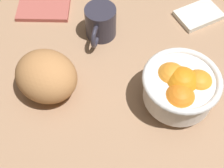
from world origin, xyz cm
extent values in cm
cube|color=#A47D5E|center=(0.00, 0.00, -1.50)|extent=(80.18, 66.81, 3.00)
cylinder|color=white|center=(13.22, -12.88, 1.10)|extent=(8.37, 8.37, 2.20)
cylinder|color=white|center=(13.22, -12.88, 5.94)|extent=(17.08, 17.08, 7.48)
torus|color=white|center=(13.22, -12.88, 9.68)|extent=(18.68, 18.68, 1.60)
sphere|color=orange|center=(17.18, -12.71, 7.59)|extent=(7.28, 7.28, 7.28)
sphere|color=orange|center=(10.85, -11.13, 7.65)|extent=(7.65, 7.65, 7.65)
sphere|color=orange|center=(12.44, -17.13, 7.67)|extent=(7.72, 7.72, 7.72)
sphere|color=orange|center=(13.22, -12.88, 7.80)|extent=(8.48, 8.48, 8.48)
ellipsoid|color=#B97D4A|center=(-19.35, -10.55, 5.75)|extent=(20.94, 20.21, 11.50)
cube|color=silver|center=(22.09, 17.35, 0.77)|extent=(15.85, 14.32, 1.53)
cube|color=#AD524A|center=(-25.52, 18.89, 0.64)|extent=(16.06, 12.08, 1.28)
cylinder|color=#2E2B39|center=(-7.17, 9.37, 4.67)|extent=(8.81, 8.81, 9.33)
torus|color=#2E2B39|center=(-8.24, 3.86, 4.67)|extent=(2.41, 6.54, 6.43)
camera|label=1|loc=(-1.21, -55.33, 71.43)|focal=51.98mm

